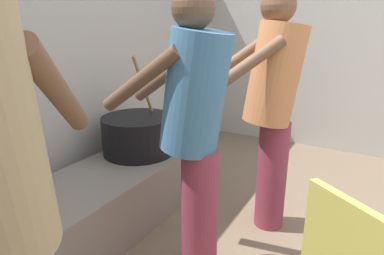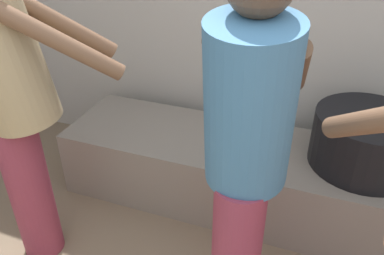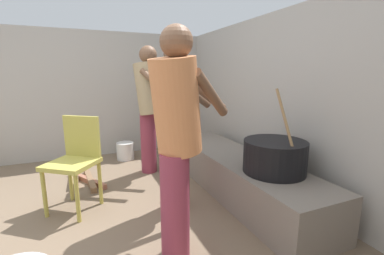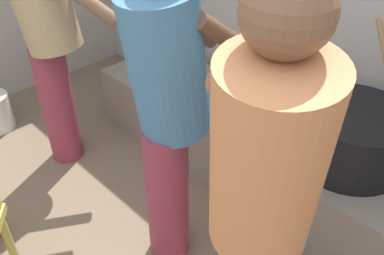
{
  "view_description": "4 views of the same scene",
  "coord_description": "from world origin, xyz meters",
  "px_view_note": "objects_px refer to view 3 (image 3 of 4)",
  "views": [
    {
      "loc": [
        -1.58,
        0.2,
        1.35
      ],
      "look_at": [
        0.09,
        1.16,
        0.75
      ],
      "focal_mm": 30.55,
      "sensor_mm": 36.0,
      "label": 1
    },
    {
      "loc": [
        0.02,
        -0.14,
        1.64
      ],
      "look_at": [
        -0.5,
        1.26,
        0.74
      ],
      "focal_mm": 36.62,
      "sensor_mm": 36.0,
      "label": 2
    },
    {
      "loc": [
        2.01,
        0.2,
        1.27
      ],
      "look_at": [
        -0.33,
        1.2,
        0.75
      ],
      "focal_mm": 24.34,
      "sensor_mm": 36.0,
      "label": 3
    },
    {
      "loc": [
        0.89,
        0.05,
        1.77
      ],
      "look_at": [
        -0.01,
        0.93,
        0.86
      ],
      "focal_mm": 38.95,
      "sensor_mm": 36.0,
      "label": 4
    }
  ],
  "objects_px": {
    "cook_in_orange_shirt": "(177,132)",
    "cook_in_tan_shirt": "(149,102)",
    "chair_olive": "(75,158)",
    "cook_in_blue_shirt": "(175,119)",
    "bucket_white_plastic": "(125,151)",
    "cooking_pot_main": "(275,156)"
  },
  "relations": [
    {
      "from": "cook_in_orange_shirt",
      "to": "cook_in_tan_shirt",
      "type": "height_order",
      "value": "cook_in_tan_shirt"
    },
    {
      "from": "cook_in_orange_shirt",
      "to": "chair_olive",
      "type": "xyz_separation_m",
      "value": [
        -1.01,
        -0.65,
        -0.4
      ]
    },
    {
      "from": "cook_in_tan_shirt",
      "to": "cook_in_blue_shirt",
      "type": "bearing_deg",
      "value": -0.8
    },
    {
      "from": "cook_in_orange_shirt",
      "to": "bucket_white_plastic",
      "type": "height_order",
      "value": "cook_in_orange_shirt"
    },
    {
      "from": "cook_in_tan_shirt",
      "to": "cook_in_blue_shirt",
      "type": "relative_size",
      "value": 1.05
    },
    {
      "from": "cook_in_blue_shirt",
      "to": "chair_olive",
      "type": "bearing_deg",
      "value": -113.51
    },
    {
      "from": "cook_in_tan_shirt",
      "to": "bucket_white_plastic",
      "type": "bearing_deg",
      "value": -161.43
    },
    {
      "from": "cook_in_orange_shirt",
      "to": "cook_in_tan_shirt",
      "type": "xyz_separation_m",
      "value": [
        -1.65,
        0.23,
        0.03
      ]
    },
    {
      "from": "cook_in_orange_shirt",
      "to": "bucket_white_plastic",
      "type": "relative_size",
      "value": 6.04
    },
    {
      "from": "cook_in_tan_shirt",
      "to": "chair_olive",
      "type": "height_order",
      "value": "cook_in_tan_shirt"
    },
    {
      "from": "cooking_pot_main",
      "to": "cook_in_tan_shirt",
      "type": "distance_m",
      "value": 1.7
    },
    {
      "from": "bucket_white_plastic",
      "to": "chair_olive",
      "type": "bearing_deg",
      "value": -26.47
    },
    {
      "from": "cook_in_tan_shirt",
      "to": "bucket_white_plastic",
      "type": "height_order",
      "value": "cook_in_tan_shirt"
    },
    {
      "from": "chair_olive",
      "to": "bucket_white_plastic",
      "type": "height_order",
      "value": "chair_olive"
    },
    {
      "from": "bucket_white_plastic",
      "to": "cook_in_orange_shirt",
      "type": "bearing_deg",
      "value": -0.04
    },
    {
      "from": "cooking_pot_main",
      "to": "chair_olive",
      "type": "height_order",
      "value": "cooking_pot_main"
    },
    {
      "from": "cooking_pot_main",
      "to": "cook_in_orange_shirt",
      "type": "relative_size",
      "value": 0.47
    },
    {
      "from": "cooking_pot_main",
      "to": "chair_olive",
      "type": "distance_m",
      "value": 1.84
    },
    {
      "from": "cooking_pot_main",
      "to": "cook_in_orange_shirt",
      "type": "xyz_separation_m",
      "value": [
        0.16,
        -0.97,
        0.34
      ]
    },
    {
      "from": "cook_in_blue_shirt",
      "to": "bucket_white_plastic",
      "type": "height_order",
      "value": "cook_in_blue_shirt"
    },
    {
      "from": "cook_in_orange_shirt",
      "to": "cook_in_blue_shirt",
      "type": "distance_m",
      "value": 0.67
    },
    {
      "from": "cook_in_orange_shirt",
      "to": "chair_olive",
      "type": "height_order",
      "value": "cook_in_orange_shirt"
    }
  ]
}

